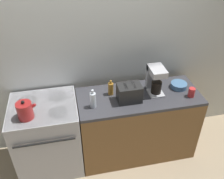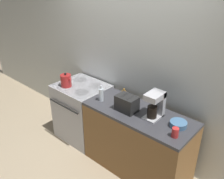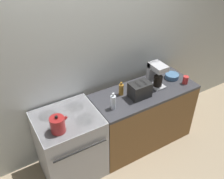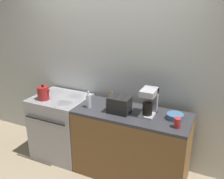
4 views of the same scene
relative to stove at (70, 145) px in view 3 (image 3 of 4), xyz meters
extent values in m
plane|color=tan|center=(0.58, -0.32, -0.46)|extent=(12.00, 12.00, 0.00)
cube|color=silver|center=(0.58, 0.38, 0.84)|extent=(8.00, 0.05, 2.60)
cube|color=#B7B7BC|center=(0.00, 0.00, -0.01)|extent=(0.73, 0.65, 0.90)
cube|color=black|center=(0.00, 0.00, 0.43)|extent=(0.72, 0.63, 0.02)
cylinder|color=black|center=(-0.16, -0.14, 0.43)|extent=(0.21, 0.21, 0.01)
cylinder|color=black|center=(0.16, -0.14, 0.43)|extent=(0.21, 0.21, 0.01)
cylinder|color=black|center=(-0.16, 0.14, 0.43)|extent=(0.21, 0.21, 0.01)
cylinder|color=black|center=(0.16, 0.14, 0.43)|extent=(0.21, 0.21, 0.01)
cylinder|color=black|center=(0.00, -0.35, 0.24)|extent=(0.62, 0.02, 0.02)
cube|color=brown|center=(1.08, -0.03, -0.03)|extent=(1.40, 0.59, 0.86)
cube|color=#38383D|center=(1.08, -0.03, 0.42)|extent=(1.40, 0.59, 0.04)
cylinder|color=maroon|center=(-0.15, -0.15, 0.53)|extent=(0.16, 0.16, 0.18)
sphere|color=black|center=(-0.15, -0.15, 0.63)|extent=(0.03, 0.03, 0.03)
cylinder|color=maroon|center=(-0.07, -0.15, 0.56)|extent=(0.09, 0.03, 0.08)
cube|color=black|center=(0.94, -0.09, 0.53)|extent=(0.26, 0.18, 0.20)
cube|color=black|center=(0.89, -0.09, 0.63)|extent=(0.03, 0.13, 0.01)
cube|color=black|center=(0.98, -0.09, 0.63)|extent=(0.03, 0.13, 0.01)
cube|color=#B7B7BC|center=(1.27, -0.01, 0.45)|extent=(0.16, 0.24, 0.02)
cube|color=#B7B7BC|center=(1.27, 0.08, 0.60)|extent=(0.16, 0.06, 0.32)
cube|color=#B7B7BC|center=(1.27, -0.01, 0.72)|extent=(0.16, 0.24, 0.07)
cylinder|color=black|center=(1.27, -0.04, 0.53)|extent=(0.12, 0.12, 0.14)
cylinder|color=#9E6B23|center=(0.77, 0.06, 0.51)|extent=(0.06, 0.06, 0.14)
cylinder|color=#9E6B23|center=(0.77, 0.06, 0.60)|extent=(0.02, 0.02, 0.04)
cylinder|color=silver|center=(0.54, -0.12, 0.52)|extent=(0.06, 0.06, 0.18)
cylinder|color=silver|center=(0.54, -0.12, 0.63)|extent=(0.03, 0.03, 0.04)
cylinder|color=red|center=(1.64, -0.17, 0.49)|extent=(0.07, 0.07, 0.11)
cylinder|color=teal|center=(1.58, 0.03, 0.47)|extent=(0.19, 0.19, 0.06)
camera|label=1|loc=(0.30, -2.18, 2.13)|focal=40.00mm
camera|label=2|loc=(2.54, -2.17, 2.06)|focal=40.00mm
camera|label=3|loc=(-0.63, -2.06, 2.31)|focal=40.00mm
camera|label=4|loc=(2.01, -2.58, 1.74)|focal=40.00mm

